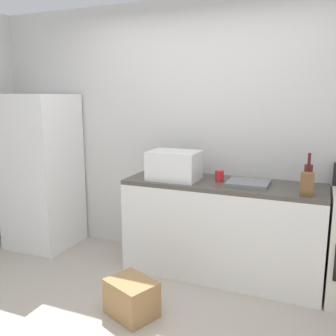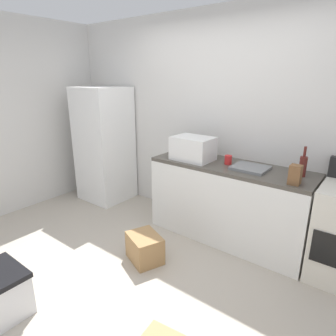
{
  "view_description": "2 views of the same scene",
  "coord_description": "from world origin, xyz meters",
  "px_view_note": "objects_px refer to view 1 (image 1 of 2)",
  "views": [
    {
      "loc": [
        1.1,
        -2.02,
        1.67
      ],
      "look_at": [
        -0.08,
        0.79,
        1.08
      ],
      "focal_mm": 39.43,
      "sensor_mm": 36.0,
      "label": 1
    },
    {
      "loc": [
        1.62,
        -1.65,
        1.84
      ],
      "look_at": [
        -0.26,
        0.79,
        0.86
      ],
      "focal_mm": 31.01,
      "sensor_mm": 36.0,
      "label": 2
    }
  ],
  "objects_px": {
    "microwave": "(174,165)",
    "cardboard_box_medium": "(132,298)",
    "coffee_mug": "(219,176)",
    "knife_block": "(307,184)",
    "wine_bottle": "(308,175)",
    "refrigerator": "(42,171)"
  },
  "relations": [
    {
      "from": "wine_bottle",
      "to": "coffee_mug",
      "type": "distance_m",
      "value": 0.76
    },
    {
      "from": "wine_bottle",
      "to": "cardboard_box_medium",
      "type": "relative_size",
      "value": 0.82
    },
    {
      "from": "cardboard_box_medium",
      "to": "knife_block",
      "type": "bearing_deg",
      "value": 32.0
    },
    {
      "from": "microwave",
      "to": "knife_block",
      "type": "relative_size",
      "value": 2.56
    },
    {
      "from": "wine_bottle",
      "to": "coffee_mug",
      "type": "height_order",
      "value": "wine_bottle"
    },
    {
      "from": "refrigerator",
      "to": "microwave",
      "type": "relative_size",
      "value": 3.68
    },
    {
      "from": "wine_bottle",
      "to": "knife_block",
      "type": "distance_m",
      "value": 0.27
    },
    {
      "from": "wine_bottle",
      "to": "knife_block",
      "type": "bearing_deg",
      "value": -89.35
    },
    {
      "from": "knife_block",
      "to": "cardboard_box_medium",
      "type": "relative_size",
      "value": 0.49
    },
    {
      "from": "coffee_mug",
      "to": "cardboard_box_medium",
      "type": "xyz_separation_m",
      "value": [
        -0.42,
        -0.94,
        -0.81
      ]
    },
    {
      "from": "wine_bottle",
      "to": "coffee_mug",
      "type": "bearing_deg",
      "value": -174.87
    },
    {
      "from": "microwave",
      "to": "wine_bottle",
      "type": "relative_size",
      "value": 1.53
    },
    {
      "from": "microwave",
      "to": "cardboard_box_medium",
      "type": "height_order",
      "value": "microwave"
    },
    {
      "from": "coffee_mug",
      "to": "knife_block",
      "type": "height_order",
      "value": "knife_block"
    },
    {
      "from": "microwave",
      "to": "knife_block",
      "type": "height_order",
      "value": "microwave"
    },
    {
      "from": "microwave",
      "to": "wine_bottle",
      "type": "bearing_deg",
      "value": 7.38
    },
    {
      "from": "microwave",
      "to": "knife_block",
      "type": "distance_m",
      "value": 1.18
    },
    {
      "from": "refrigerator",
      "to": "coffee_mug",
      "type": "bearing_deg",
      "value": 1.74
    },
    {
      "from": "microwave",
      "to": "wine_bottle",
      "type": "xyz_separation_m",
      "value": [
        1.17,
        0.15,
        -0.03
      ]
    },
    {
      "from": "microwave",
      "to": "coffee_mug",
      "type": "distance_m",
      "value": 0.43
    },
    {
      "from": "microwave",
      "to": "coffee_mug",
      "type": "xyz_separation_m",
      "value": [
        0.41,
        0.08,
        -0.09
      ]
    },
    {
      "from": "coffee_mug",
      "to": "knife_block",
      "type": "distance_m",
      "value": 0.79
    }
  ]
}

